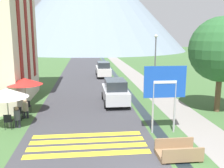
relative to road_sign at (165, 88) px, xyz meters
The scene contains 20 objects.
ground_plane 15.68m from the road_sign, 95.27° to the left, with size 160.00×160.00×0.00m, color #3D6033.
road 25.85m from the road_sign, 98.77° to the left, with size 6.40×60.00×0.01m.
footpath 25.64m from the road_sign, 85.11° to the left, with size 2.20×60.00×0.01m.
drainage_channel 25.55m from the road_sign, 90.50° to the left, with size 0.60×60.00×0.00m.
crosswalk_marking 4.69m from the road_sign, 165.86° to the right, with size 5.44×2.54×0.01m.
mountain_distant 77.42m from the road_sign, 91.17° to the left, with size 62.99×62.99×32.98m.
road_sign is the anchor object (origin of this frame).
footbridge 3.49m from the road_sign, 94.65° to the right, with size 1.70×1.10×0.65m.
parked_car_near 6.31m from the road_sign, 107.28° to the left, with size 1.79×4.12×1.82m.
parked_car_far 18.47m from the road_sign, 95.60° to the left, with size 1.73×4.55×1.82m.
cafe_chair_nearest 8.43m from the road_sign, behind, with size 0.40×0.40×0.85m.
cafe_chair_near_right 8.63m from the road_sign, 161.12° to the left, with size 0.40×0.40×0.85m.
cafe_chair_near_left 8.60m from the road_sign, 161.11° to the left, with size 0.40×0.40×0.85m.
cafe_chair_middle 8.98m from the road_sign, 151.94° to the left, with size 0.40×0.40×0.85m.
cafe_umbrella_front_white 8.37m from the road_sign, 168.62° to the left, with size 2.28×2.28×2.19m.
cafe_umbrella_middle_red 8.83m from the road_sign, 152.13° to the left, with size 2.23×2.23×2.32m.
person_seated_far 8.03m from the road_sign, 168.97° to the left, with size 0.32×0.32×1.20m.
person_seated_near 8.41m from the road_sign, 157.80° to the left, with size 0.32×0.32×1.21m.
streetlamp 10.56m from the road_sign, 76.87° to the left, with size 0.28×0.28×5.06m.
tree_by_path 5.95m from the road_sign, 34.51° to the left, with size 4.16×4.16×6.18m.
Camera 1 is at (-2.52, -7.36, 4.97)m, focal length 40.00 mm.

